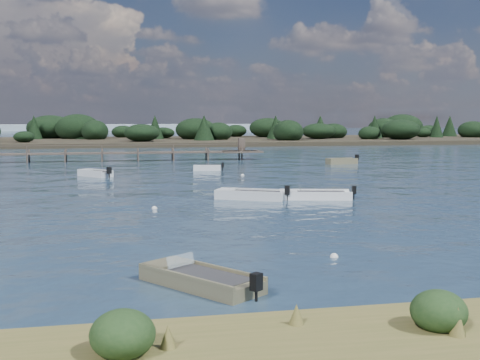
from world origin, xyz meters
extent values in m
plane|color=#19293A|center=(0.00, 60.00, 0.00)|extent=(400.00, 400.00, 0.00)
cube|color=silver|center=(-13.36, 28.92, 0.11)|extent=(3.24, 3.46, 0.74)
cube|color=silver|center=(-14.19, 29.89, 0.54)|extent=(1.47, 1.42, 0.15)
cube|color=#28282A|center=(-13.18, 28.71, 0.45)|extent=(2.33, 2.46, 0.13)
cube|color=silver|center=(-13.83, 28.51, 0.54)|extent=(2.29, 2.65, 0.15)
cube|color=silver|center=(-12.88, 29.32, 0.54)|extent=(2.29, 2.65, 0.15)
cube|color=black|center=(-12.11, 27.45, 0.67)|extent=(0.47, 0.46, 0.58)
cylinder|color=black|center=(-12.11, 27.45, 0.16)|extent=(0.15, 0.15, 0.58)
cube|color=#716B4B|center=(13.72, 38.45, 0.11)|extent=(3.60, 1.81, 0.80)
cube|color=#716B4B|center=(12.42, 38.29, 0.59)|extent=(0.98, 1.34, 0.16)
cube|color=#28282A|center=(13.99, 38.49, 0.49)|extent=(2.47, 1.39, 0.14)
cube|color=#716B4B|center=(13.79, 37.84, 0.59)|extent=(3.44, 0.58, 0.16)
cube|color=#716B4B|center=(13.64, 39.07, 0.59)|extent=(3.44, 0.58, 0.16)
cube|color=black|center=(15.68, 38.71, 0.72)|extent=(0.37, 0.43, 0.63)
cylinder|color=black|center=(15.68, 38.71, 0.17)|extent=(0.13, 0.13, 0.63)
cube|color=silver|center=(-2.60, 33.06, 0.09)|extent=(2.86, 1.53, 0.63)
cube|color=silver|center=(-3.62, 33.24, 0.46)|extent=(0.81, 1.07, 0.13)
cube|color=#28282A|center=(-2.39, 33.02, 0.39)|extent=(1.97, 1.17, 0.11)
cube|color=silver|center=(-2.69, 32.58, 0.46)|extent=(2.70, 0.57, 0.13)
cube|color=silver|center=(-2.52, 33.54, 0.46)|extent=(2.70, 0.57, 0.13)
cube|color=black|center=(-1.07, 32.80, 0.57)|extent=(0.30, 0.35, 0.50)
cylinder|color=black|center=(-1.07, 32.80, 0.14)|extent=(0.10, 0.10, 0.50)
cube|color=silver|center=(1.24, 10.78, 0.10)|extent=(4.87, 2.76, 0.67)
cube|color=silver|center=(-0.46, 11.19, 0.49)|extent=(1.44, 1.77, 0.13)
cube|color=#28282A|center=(1.60, 10.69, 0.41)|extent=(3.36, 2.07, 0.11)
cube|color=silver|center=(1.05, 10.00, 0.49)|extent=(4.49, 1.19, 0.13)
cube|color=silver|center=(1.43, 11.56, 0.49)|extent=(4.49, 1.19, 0.13)
cube|color=black|center=(3.68, 10.19, 0.60)|extent=(0.34, 0.38, 0.53)
cylinder|color=black|center=(3.68, 10.19, 0.14)|extent=(0.12, 0.12, 0.53)
cube|color=silver|center=(0.26, 11.02, 0.72)|extent=(0.44, 1.24, 0.40)
cube|color=#716B4B|center=(-8.85, -8.00, 0.09)|extent=(3.74, 4.31, 0.64)
cube|color=#716B4B|center=(-9.80, -6.71, 0.47)|extent=(1.72, 1.64, 0.13)
cube|color=#28282A|center=(-8.65, -8.27, 0.39)|extent=(2.70, 3.04, 0.11)
cube|color=#716B4B|center=(-9.44, -8.43, 0.47)|extent=(2.58, 3.45, 0.13)
cube|color=#716B4B|center=(-8.27, -7.57, 0.47)|extent=(2.58, 3.45, 0.13)
cube|color=black|center=(-7.49, -9.86, 0.58)|extent=(0.40, 0.39, 0.50)
cylinder|color=black|center=(-7.49, -9.86, 0.14)|extent=(0.13, 0.13, 0.50)
cube|color=silver|center=(-9.40, -7.26, 0.69)|extent=(0.99, 0.78, 0.38)
cube|color=silver|center=(-2.92, 11.54, 0.11)|extent=(4.70, 3.54, 0.74)
cube|color=silver|center=(-4.41, 12.32, 0.54)|extent=(1.64, 1.84, 0.15)
cube|color=#28282A|center=(-2.61, 11.38, 0.45)|extent=(3.29, 2.58, 0.13)
cube|color=silver|center=(-3.28, 10.85, 0.54)|extent=(3.98, 2.15, 0.15)
cube|color=silver|center=(-2.56, 12.23, 0.54)|extent=(3.98, 2.15, 0.15)
cube|color=black|center=(-0.75, 10.41, 0.66)|extent=(0.43, 0.45, 0.58)
cylinder|color=black|center=(-0.75, 10.41, 0.16)|extent=(0.14, 0.14, 0.58)
sphere|color=silver|center=(-3.35, -5.10, 0.00)|extent=(0.32, 0.32, 0.32)
sphere|color=silver|center=(-9.30, 8.56, 0.00)|extent=(0.32, 0.32, 0.32)
sphere|color=silver|center=(-0.18, 27.21, 0.00)|extent=(0.32, 0.32, 0.32)
cube|color=#483D35|center=(4.00, 48.00, 1.00)|extent=(5.00, 3.20, 0.18)
cube|color=#483D35|center=(4.00, 48.00, 1.90)|extent=(0.80, 0.80, 1.60)
cylinder|color=#483D35|center=(-21.73, 47.15, 0.40)|extent=(0.20, 0.20, 2.20)
cylinder|color=#483D35|center=(-21.73, 48.85, 0.40)|extent=(0.20, 0.20, 2.20)
cylinder|color=#483D35|center=(-17.47, 47.15, 0.40)|extent=(0.20, 0.20, 2.20)
cylinder|color=#483D35|center=(-17.47, 48.85, 0.40)|extent=(0.20, 0.20, 2.20)
cylinder|color=#483D35|center=(-13.20, 47.15, 0.40)|extent=(0.20, 0.20, 2.20)
cylinder|color=#483D35|center=(-13.20, 48.85, 0.40)|extent=(0.20, 0.20, 2.20)
cylinder|color=#483D35|center=(-8.93, 47.15, 0.40)|extent=(0.20, 0.20, 2.20)
cylinder|color=#483D35|center=(-8.93, 48.85, 0.40)|extent=(0.20, 0.20, 2.20)
cylinder|color=#483D35|center=(-4.67, 47.15, 0.40)|extent=(0.20, 0.20, 2.20)
cylinder|color=#483D35|center=(-4.67, 48.85, 0.40)|extent=(0.20, 0.20, 2.20)
cylinder|color=#483D35|center=(-0.40, 47.15, 0.40)|extent=(0.20, 0.20, 2.20)
cylinder|color=#483D35|center=(-0.40, 48.85, 0.40)|extent=(0.20, 0.20, 2.20)
cylinder|color=#483D35|center=(3.87, 47.15, 0.40)|extent=(0.20, 0.20, 2.20)
cylinder|color=#483D35|center=(3.87, 48.85, 0.40)|extent=(0.20, 0.20, 2.20)
cube|color=black|center=(25.00, 100.00, 0.00)|extent=(190.00, 40.00, 1.60)
ellipsoid|color=black|center=(25.00, 100.00, 2.80)|extent=(180.50, 36.00, 4.40)
camera|label=1|loc=(-11.31, -26.31, 5.28)|focal=45.00mm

